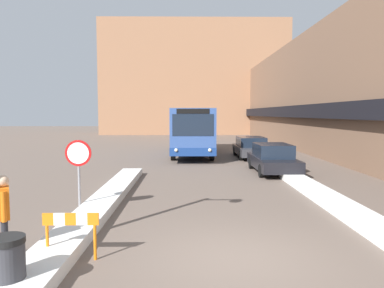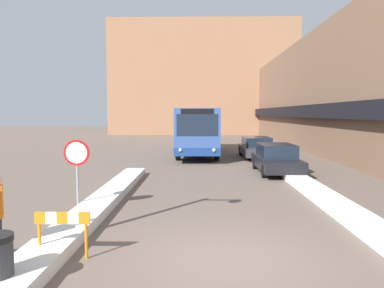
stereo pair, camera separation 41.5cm
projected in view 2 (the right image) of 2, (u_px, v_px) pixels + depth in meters
ground_plane at (227, 259)px, 7.42m from camera, size 160.00×160.00×0.00m
building_row_right at (327, 95)px, 30.79m from camera, size 5.50×60.00×8.82m
building_backdrop_far at (203, 79)px, 54.00m from camera, size 26.00×8.00×15.69m
snow_bank_left at (93, 210)px, 10.72m from camera, size 0.90×14.49×0.28m
snow_bank_right at (344, 210)px, 10.70m from camera, size 0.90×12.07×0.26m
city_bus at (198, 130)px, 26.50m from camera, size 2.67×11.28×3.20m
parked_car_front at (276, 159)px, 18.16m from camera, size 1.86×4.40×1.40m
parked_car_middle at (256, 147)px, 24.45m from camera, size 1.93×4.72×1.36m
stop_sign at (77, 160)px, 10.93m from camera, size 0.76×0.08×2.12m
construction_barricade at (63, 226)px, 7.41m from camera, size 1.10×0.06×0.94m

